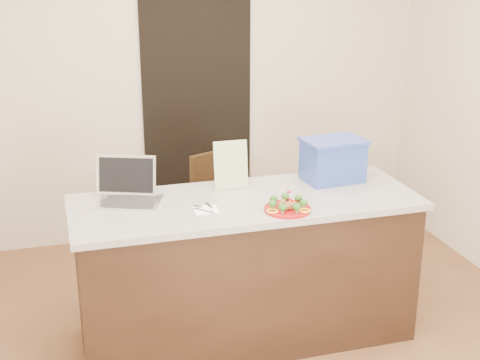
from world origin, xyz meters
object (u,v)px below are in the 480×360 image
object	(u,v)px
island	(246,269)
chair	(218,209)
napkin	(206,210)
yogurt_bottle	(289,198)
laptop	(128,189)
blue_box	(333,160)
plate	(287,209)

from	to	relation	value
island	chair	size ratio (longest dim) A/B	2.19
napkin	yogurt_bottle	distance (m)	0.49
island	laptop	bearing A→B (deg)	164.92
blue_box	napkin	bearing A→B (deg)	-167.55
yogurt_bottle	laptop	xyz separation A→B (m)	(-0.89, 0.31, 0.04)
yogurt_bottle	chair	bearing A→B (deg)	100.24
island	yogurt_bottle	size ratio (longest dim) A/B	27.73
island	yogurt_bottle	distance (m)	0.55
plate	napkin	size ratio (longest dim) A/B	1.98
blue_box	chair	size ratio (longest dim) A/B	0.42
napkin	yogurt_bottle	size ratio (longest dim) A/B	1.81
island	blue_box	bearing A→B (deg)	15.82
napkin	chair	world-z (taller)	chair
island	blue_box	xyz separation A→B (m)	(0.63, 0.18, 0.60)
napkin	plate	bearing A→B (deg)	-16.87
yogurt_bottle	chair	size ratio (longest dim) A/B	0.08
island	plate	size ratio (longest dim) A/B	7.72
plate	chair	distance (m)	1.17
plate	blue_box	xyz separation A→B (m)	(0.45, 0.42, 0.13)
yogurt_bottle	laptop	size ratio (longest dim) A/B	0.17
blue_box	chair	bearing A→B (deg)	125.69
plate	chair	bearing A→B (deg)	96.72
napkin	blue_box	xyz separation A→B (m)	(0.90, 0.28, 0.13)
chair	blue_box	bearing A→B (deg)	-73.48
laptop	chair	xyz separation A→B (m)	(0.71, 0.68, -0.46)
island	laptop	xyz separation A→B (m)	(-0.67, 0.18, 0.53)
island	napkin	bearing A→B (deg)	-158.73
napkin	chair	bearing A→B (deg)	71.95
laptop	island	bearing A→B (deg)	6.25
yogurt_bottle	napkin	bearing A→B (deg)	177.44
island	chair	bearing A→B (deg)	87.01
yogurt_bottle	chair	distance (m)	1.08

